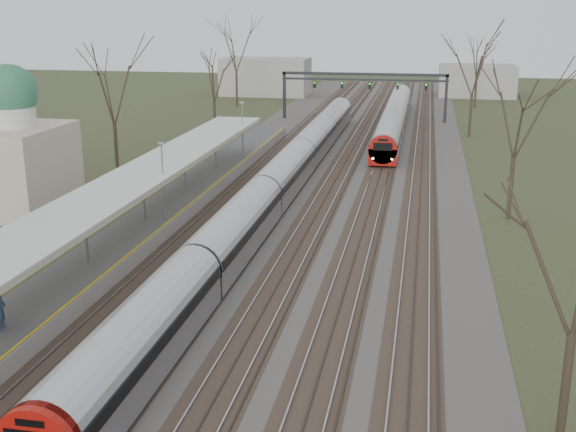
# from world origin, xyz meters

# --- Properties ---
(track_bed) EXTENTS (24.00, 160.00, 0.22)m
(track_bed) POSITION_xyz_m (0.26, 55.00, 0.06)
(track_bed) COLOR #474442
(track_bed) RESTS_ON ground
(platform) EXTENTS (3.50, 69.00, 1.00)m
(platform) POSITION_xyz_m (-9.05, 37.50, 0.50)
(platform) COLOR #9E9B93
(platform) RESTS_ON ground
(canopy) EXTENTS (4.10, 50.00, 3.11)m
(canopy) POSITION_xyz_m (-9.05, 32.99, 3.93)
(canopy) COLOR slate
(canopy) RESTS_ON platform
(signal_gantry) EXTENTS (21.00, 0.59, 6.08)m
(signal_gantry) POSITION_xyz_m (0.29, 84.99, 4.91)
(signal_gantry) COLOR black
(signal_gantry) RESTS_ON ground
(tree_west_far) EXTENTS (5.50, 5.50, 11.33)m
(tree_west_far) POSITION_xyz_m (-17.00, 48.00, 8.02)
(tree_west_far) COLOR #2D231C
(tree_west_far) RESTS_ON ground
(tree_east_far) EXTENTS (5.00, 5.00, 10.30)m
(tree_east_far) POSITION_xyz_m (14.00, 42.00, 7.29)
(tree_east_far) COLOR #2D231C
(tree_east_far) RESTS_ON ground
(train_near) EXTENTS (2.62, 75.21, 3.05)m
(train_near) POSITION_xyz_m (-2.50, 46.40, 1.48)
(train_near) COLOR #A5A7AF
(train_near) RESTS_ON ground
(train_far) EXTENTS (2.62, 45.21, 3.05)m
(train_far) POSITION_xyz_m (4.50, 78.92, 1.48)
(train_far) COLOR #A5A7AF
(train_far) RESTS_ON ground
(passenger) EXTENTS (0.65, 0.78, 1.84)m
(passenger) POSITION_xyz_m (-8.87, 17.65, 1.92)
(passenger) COLOR #30465D
(passenger) RESTS_ON platform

